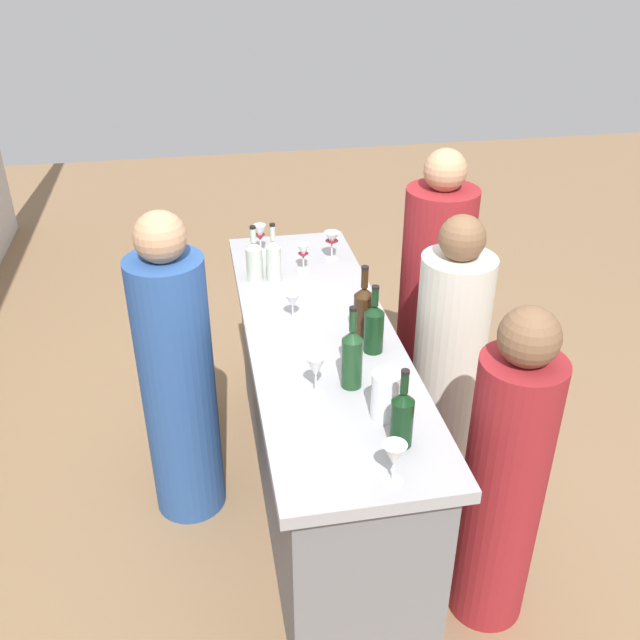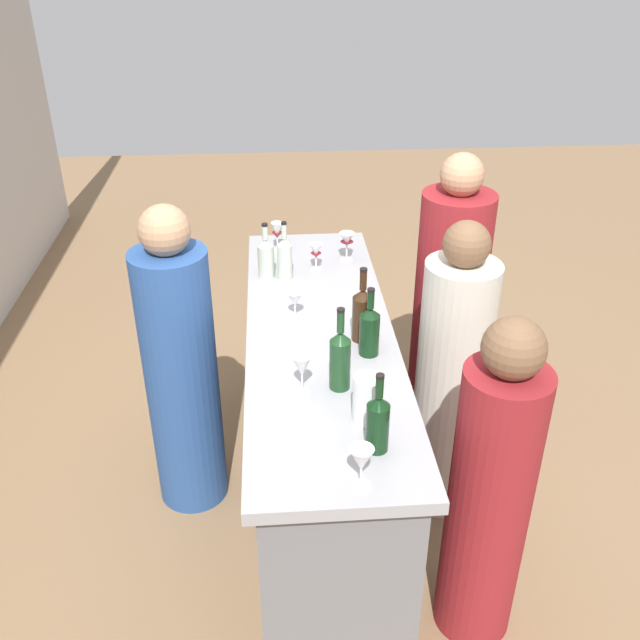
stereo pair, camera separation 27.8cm
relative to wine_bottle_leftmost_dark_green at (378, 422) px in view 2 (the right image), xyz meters
The scene contains 19 objects.
ground_plane 1.36m from the wine_bottle_leftmost_dark_green, ahead, with size 12.00×12.00×0.00m, color #846647.
bar_counter 1.00m from the wine_bottle_leftmost_dark_green, ahead, with size 2.11×0.63×0.99m.
wine_bottle_leftmost_dark_green is the anchor object (origin of this frame).
wine_bottle_second_left_olive_green 0.37m from the wine_bottle_leftmost_dark_green, 13.63° to the left, with size 0.08×0.08×0.34m.
wine_bottle_center_dark_green 0.59m from the wine_bottle_leftmost_dark_green, ahead, with size 0.08×0.08×0.30m.
wine_bottle_second_right_amber_brown 0.70m from the wine_bottle_leftmost_dark_green, ahead, with size 0.08×0.08×0.33m.
wine_bottle_rightmost_clear_pale 1.33m from the wine_bottle_leftmost_dark_green, 11.41° to the left, with size 0.07×0.07×0.29m.
wine_bottle_far_right_clear_pale 1.37m from the wine_bottle_leftmost_dark_green, 14.98° to the left, with size 0.08×0.08×0.28m.
wine_glass_near_left 1.48m from the wine_bottle_leftmost_dark_green, ahead, with size 0.08×0.08×0.15m.
wine_glass_near_center 0.19m from the wine_bottle_leftmost_dark_green, 156.71° to the left, with size 0.08×0.08×0.15m.
wine_glass_near_right 1.38m from the wine_bottle_leftmost_dark_green, ahead, with size 0.06×0.06×0.14m.
wine_glass_far_left 0.40m from the wine_bottle_leftmost_dark_green, 35.18° to the left, with size 0.07×0.07×0.17m.
wine_glass_far_center 0.93m from the wine_bottle_leftmost_dark_green, 14.53° to the left, with size 0.07×0.07×0.13m.
wine_glass_far_right 1.66m from the wine_bottle_leftmost_dark_green, 10.19° to the left, with size 0.06×0.06×0.16m.
water_pitcher 0.16m from the wine_bottle_leftmost_dark_green, ahead, with size 0.10×0.10×0.18m.
person_left_guest 1.51m from the wine_bottle_leftmost_dark_green, 23.55° to the right, with size 0.40×0.40×1.59m.
person_center_guest 0.63m from the wine_bottle_leftmost_dark_green, 81.46° to the right, with size 0.36×0.36×1.43m.
person_right_guest 1.00m from the wine_bottle_leftmost_dark_green, 31.21° to the right, with size 0.41×0.41×1.48m.
person_server_behind 1.24m from the wine_bottle_leftmost_dark_green, 40.12° to the left, with size 0.41×0.41×1.53m.
Camera 2 is at (-2.58, 0.19, 2.53)m, focal length 39.27 mm.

